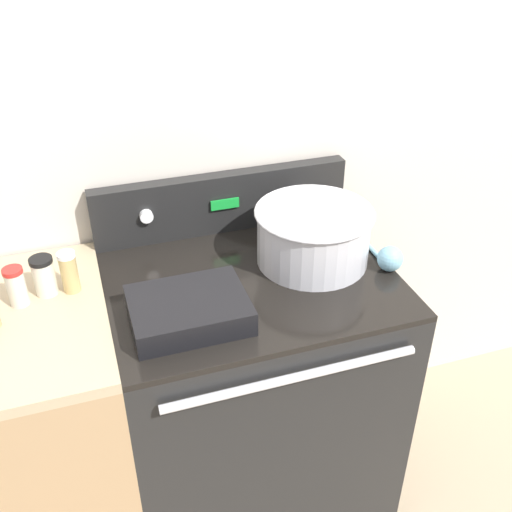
{
  "coord_description": "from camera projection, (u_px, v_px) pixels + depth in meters",
  "views": [
    {
      "loc": [
        -0.43,
        -1.01,
        1.89
      ],
      "look_at": [
        0.02,
        0.33,
        0.98
      ],
      "focal_mm": 42.0,
      "sensor_mm": 36.0,
      "label": 1
    }
  ],
  "objects": [
    {
      "name": "control_panel",
      "position": [
        222.0,
        202.0,
        1.88
      ],
      "size": [
        0.81,
        0.07,
        0.19
      ],
      "color": "black",
      "rests_on": "stove_range"
    },
    {
      "name": "mixing_bowl",
      "position": [
        313.0,
        233.0,
        1.73
      ],
      "size": [
        0.34,
        0.34,
        0.17
      ],
      "color": "silver",
      "rests_on": "stove_range"
    },
    {
      "name": "side_counter",
      "position": [
        37.0,
        444.0,
        1.77
      ],
      "size": [
        0.52,
        0.64,
        0.93
      ],
      "color": "tan",
      "rests_on": "ground_plane"
    },
    {
      "name": "casserole_dish",
      "position": [
        189.0,
        309.0,
        1.52
      ],
      "size": [
        0.3,
        0.23,
        0.07
      ],
      "color": "black",
      "rests_on": "stove_range"
    },
    {
      "name": "spice_jar_red_cap",
      "position": [
        16.0,
        286.0,
        1.55
      ],
      "size": [
        0.05,
        0.05,
        0.11
      ],
      "color": "beige",
      "rests_on": "side_counter"
    },
    {
      "name": "spice_jar_black_cap",
      "position": [
        44.0,
        276.0,
        1.59
      ],
      "size": [
        0.06,
        0.06,
        0.11
      ],
      "color": "beige",
      "rests_on": "side_counter"
    },
    {
      "name": "ladle",
      "position": [
        387.0,
        257.0,
        1.73
      ],
      "size": [
        0.07,
        0.3,
        0.07
      ],
      "color": "#7AB2C6",
      "rests_on": "stove_range"
    },
    {
      "name": "spice_jar_white_cap",
      "position": [
        69.0,
        272.0,
        1.6
      ],
      "size": [
        0.05,
        0.05,
        0.12
      ],
      "color": "tan",
      "rests_on": "side_counter"
    },
    {
      "name": "kitchen_wall",
      "position": [
        214.0,
        124.0,
        1.8
      ],
      "size": [
        8.0,
        0.05,
        2.5
      ],
      "color": "beige",
      "rests_on": "ground_plane"
    },
    {
      "name": "stove_range",
      "position": [
        252.0,
        394.0,
        1.94
      ],
      "size": [
        0.81,
        0.67,
        0.92
      ],
      "color": "black",
      "rests_on": "ground_plane"
    }
  ]
}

